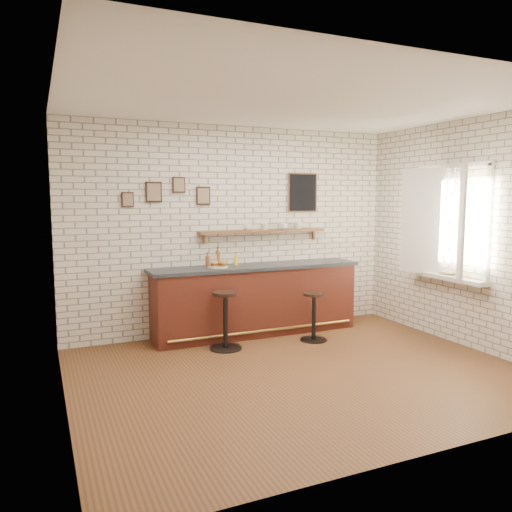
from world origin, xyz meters
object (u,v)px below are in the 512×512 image
object	(u,v)px
bitters_bottle_brown	(208,261)
bar_counter	(256,299)
ciabatta_sandwich	(219,264)
condiment_bottle_yellow	(236,260)
book_lower	(446,274)
shelf_cup_d	(298,225)
sandwich_plate	(218,267)
shelf_cup_b	(265,227)
book_upper	(444,273)
bitters_bottle_white	(217,260)
bar_stool_right	(314,315)
shelf_cup_a	(248,227)
shelf_cup_c	(284,226)
bitters_bottle_amber	(218,258)
bar_stool_left	(225,319)

from	to	relation	value
bitters_bottle_brown	bar_counter	bearing A→B (deg)	-10.42
ciabatta_sandwich	condiment_bottle_yellow	distance (m)	0.34
bitters_bottle_brown	book_lower	size ratio (longest dim) A/B	1.00
condiment_bottle_yellow	shelf_cup_d	size ratio (longest dim) A/B	1.67
sandwich_plate	shelf_cup_b	size ratio (longest dim) A/B	2.73
shelf_cup_b	bar_counter	bearing A→B (deg)	148.29
book_lower	book_upper	bearing A→B (deg)	62.27
bitters_bottle_white	bar_stool_right	world-z (taller)	bitters_bottle_white
bar_stool_right	shelf_cup_b	size ratio (longest dim) A/B	6.52
shelf_cup_b	bitters_bottle_white	bearing A→B (deg)	112.64
bitters_bottle_brown	shelf_cup_b	bearing A→B (deg)	4.58
shelf_cup_a	shelf_cup_c	distance (m)	0.59
bar_counter	sandwich_plate	distance (m)	0.77
bitters_bottle_amber	shelf_cup_a	world-z (taller)	shelf_cup_a
bitters_bottle_brown	book_upper	distance (m)	3.26
ciabatta_sandwich	book_lower	size ratio (longest dim) A/B	1.33
condiment_bottle_yellow	ciabatta_sandwich	bearing A→B (deg)	-156.34
bitters_bottle_brown	bar_stool_right	xyz separation A→B (m)	(1.28, -0.77, -0.73)
ciabatta_sandwich	shelf_cup_a	size ratio (longest dim) A/B	2.33
shelf_cup_a	shelf_cup_b	bearing A→B (deg)	-32.25
bar_stool_left	shelf_cup_a	size ratio (longest dim) A/B	6.78
bar_stool_right	book_lower	size ratio (longest dim) A/B	3.40
shelf_cup_b	book_upper	distance (m)	2.60
bitters_bottle_white	bitters_bottle_amber	bearing A→B (deg)	-0.00
bar_stool_right	shelf_cup_d	xyz separation A→B (m)	(0.21, 0.85, 1.19)
sandwich_plate	ciabatta_sandwich	distance (m)	0.05
bar_stool_left	book_lower	bearing A→B (deg)	-17.54
shelf_cup_c	book_lower	size ratio (longest dim) A/B	0.58
condiment_bottle_yellow	shelf_cup_b	distance (m)	0.68
book_lower	book_upper	distance (m)	0.03
bar_stool_right	shelf_cup_c	bearing A→B (deg)	92.84
shelf_cup_a	book_lower	bearing A→B (deg)	-68.36
bitters_bottle_brown	sandwich_plate	bearing A→B (deg)	-51.56
bar_stool_right	bar_stool_left	bearing A→B (deg)	174.50
condiment_bottle_yellow	bar_stool_right	xyz separation A→B (m)	(0.85, -0.77, -0.73)
sandwich_plate	shelf_cup_c	bearing A→B (deg)	10.49
bar_counter	condiment_bottle_yellow	xyz separation A→B (m)	(-0.26, 0.13, 0.58)
bitters_bottle_brown	bitters_bottle_amber	distance (m)	0.15
ciabatta_sandwich	shelf_cup_c	distance (m)	1.24
shelf_cup_d	bar_counter	bearing A→B (deg)	161.86
bar_stool_right	ciabatta_sandwich	bearing A→B (deg)	151.18
bar_counter	bitters_bottle_amber	xyz separation A→B (m)	(-0.54, 0.13, 0.61)
sandwich_plate	shelf_cup_c	world-z (taller)	shelf_cup_c
book_lower	book_upper	size ratio (longest dim) A/B	0.94
ciabatta_sandwich	bar_stool_right	size ratio (longest dim) A/B	0.39
bitters_bottle_white	shelf_cup_a	world-z (taller)	shelf_cup_a
shelf_cup_c	book_upper	xyz separation A→B (m)	(1.64, -1.60, -0.59)
bitters_bottle_brown	bitters_bottle_white	distance (m)	0.15
bitters_bottle_white	bitters_bottle_amber	distance (m)	0.02
condiment_bottle_yellow	shelf_cup_b	size ratio (longest dim) A/B	1.79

